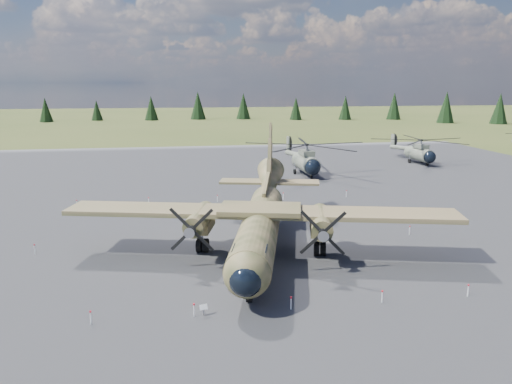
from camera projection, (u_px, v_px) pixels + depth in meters
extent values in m
plane|color=#4E5224|center=(233.00, 244.00, 43.80)|extent=(500.00, 500.00, 0.00)
cube|color=slate|center=(222.00, 215.00, 53.44)|extent=(120.00, 120.00, 0.04)
cylinder|color=#404324|center=(260.00, 229.00, 39.67)|extent=(7.69, 19.57, 3.02)
sphere|color=#404324|center=(247.00, 274.00, 30.22)|extent=(3.60, 3.60, 2.96)
sphere|color=black|center=(246.00, 279.00, 29.66)|extent=(2.64, 2.64, 2.18)
cube|color=black|center=(250.00, 252.00, 31.73)|extent=(2.52, 2.20, 0.59)
cone|color=#404324|center=(269.00, 183.00, 51.82)|extent=(4.69, 7.92, 4.54)
cube|color=#999C9E|center=(261.00, 239.00, 40.99)|extent=(3.58, 6.78, 0.54)
cube|color=#323E20|center=(260.00, 212.00, 39.93)|extent=(31.23, 11.23, 0.38)
cube|color=#404324|center=(260.00, 209.00, 39.88)|extent=(7.23, 5.35, 0.38)
cylinder|color=#404324|center=(200.00, 219.00, 40.15)|extent=(2.95, 5.84, 1.62)
cube|color=#404324|center=(202.00, 224.00, 41.14)|extent=(2.47, 3.95, 0.86)
cone|color=gray|center=(191.00, 231.00, 36.73)|extent=(1.03, 1.14, 0.82)
cylinder|color=black|center=(203.00, 245.00, 41.53)|extent=(1.21, 1.38, 1.19)
cylinder|color=#404324|center=(321.00, 222.00, 39.34)|extent=(2.95, 5.84, 1.62)
cube|color=#404324|center=(320.00, 227.00, 40.33)|extent=(2.47, 3.95, 0.86)
cone|color=gray|center=(323.00, 235.00, 35.93)|extent=(1.03, 1.14, 0.82)
cylinder|color=black|center=(320.00, 249.00, 40.73)|extent=(1.21, 1.38, 1.19)
cube|color=#404324|center=(267.00, 185.00, 47.69)|extent=(2.29, 7.97, 1.81)
cube|color=#323E20|center=(269.00, 182.00, 52.34)|extent=(10.62, 4.84, 0.24)
cylinder|color=gray|center=(249.00, 283.00, 31.72)|extent=(0.18, 0.18, 0.97)
cylinder|color=black|center=(249.00, 294.00, 31.89)|extent=(0.61, 1.07, 1.01)
cylinder|color=slate|center=(306.00, 163.00, 75.92)|extent=(2.67, 7.38, 2.55)
sphere|color=black|center=(313.00, 167.00, 72.40)|extent=(2.38, 2.38, 2.35)
sphere|color=slate|center=(299.00, 160.00, 79.45)|extent=(2.38, 2.38, 2.35)
cube|color=slate|center=(307.00, 153.00, 75.18)|extent=(1.79, 3.29, 0.76)
cylinder|color=gray|center=(307.00, 148.00, 75.01)|extent=(0.37, 0.37, 1.02)
cylinder|color=slate|center=(293.00, 154.00, 83.05)|extent=(1.00, 8.72, 1.46)
cube|color=slate|center=(288.00, 144.00, 86.45)|extent=(0.25, 1.43, 2.45)
cylinder|color=black|center=(290.00, 144.00, 86.51)|extent=(0.10, 2.65, 2.65)
cylinder|color=black|center=(311.00, 176.00, 73.30)|extent=(0.30, 0.70, 0.69)
cylinder|color=black|center=(295.00, 172.00, 77.17)|extent=(0.32, 0.82, 0.82)
cylinder|color=gray|center=(295.00, 168.00, 77.06)|extent=(0.15, 0.15, 1.48)
cylinder|color=black|center=(312.00, 171.00, 77.65)|extent=(0.32, 0.82, 0.82)
cylinder|color=gray|center=(312.00, 168.00, 77.54)|extent=(0.15, 0.15, 1.48)
cylinder|color=slate|center=(419.00, 154.00, 86.78)|extent=(2.55, 6.61, 2.26)
sphere|color=black|center=(429.00, 157.00, 83.68)|extent=(2.17, 2.17, 2.08)
sphere|color=slate|center=(410.00, 152.00, 89.90)|extent=(2.17, 2.17, 2.08)
cube|color=slate|center=(421.00, 146.00, 86.13)|extent=(1.67, 2.96, 0.68)
cylinder|color=gray|center=(421.00, 142.00, 85.98)|extent=(0.34, 0.34, 0.90)
cylinder|color=slate|center=(401.00, 148.00, 93.07)|extent=(1.10, 7.75, 1.29)
cube|color=slate|center=(393.00, 140.00, 96.07)|extent=(0.26, 1.27, 2.17)
cylinder|color=black|center=(394.00, 140.00, 96.13)|extent=(0.16, 2.35, 2.35)
cylinder|color=black|center=(427.00, 164.00, 84.47)|extent=(0.28, 0.63, 0.62)
cylinder|color=black|center=(409.00, 161.00, 87.86)|extent=(0.30, 0.73, 0.72)
cylinder|color=gray|center=(410.00, 158.00, 87.76)|extent=(0.13, 0.13, 1.31)
cylinder|color=black|center=(422.00, 161.00, 88.35)|extent=(0.30, 0.73, 0.72)
cylinder|color=gray|center=(422.00, 158.00, 88.25)|extent=(0.13, 0.13, 1.31)
cube|color=gray|center=(204.00, 311.00, 30.26)|extent=(0.10, 0.10, 0.58)
cube|color=white|center=(204.00, 307.00, 30.15)|extent=(0.50, 0.30, 0.33)
cube|color=gray|center=(244.00, 292.00, 32.97)|extent=(0.11, 0.11, 0.61)
cube|color=white|center=(244.00, 288.00, 32.85)|extent=(0.53, 0.32, 0.34)
cylinder|color=white|center=(91.00, 318.00, 29.11)|extent=(0.07, 0.07, 0.80)
cylinder|color=red|center=(90.00, 312.00, 29.03)|extent=(0.12, 0.12, 0.10)
cylinder|color=white|center=(194.00, 311.00, 30.06)|extent=(0.07, 0.07, 0.80)
cylinder|color=red|center=(194.00, 304.00, 29.98)|extent=(0.12, 0.12, 0.10)
cylinder|color=white|center=(291.00, 304.00, 31.02)|extent=(0.07, 0.07, 0.80)
cylinder|color=red|center=(291.00, 298.00, 30.93)|extent=(0.12, 0.12, 0.10)
cylinder|color=white|center=(382.00, 297.00, 31.97)|extent=(0.07, 0.07, 0.80)
cylinder|color=red|center=(382.00, 291.00, 31.88)|extent=(0.12, 0.12, 0.10)
cylinder|color=white|center=(468.00, 291.00, 32.92)|extent=(0.07, 0.07, 0.80)
cylinder|color=red|center=(469.00, 285.00, 32.83)|extent=(0.12, 0.12, 0.10)
cylinder|color=white|center=(77.00, 204.00, 56.59)|extent=(0.07, 0.07, 0.80)
cylinder|color=red|center=(77.00, 200.00, 56.51)|extent=(0.12, 0.12, 0.10)
cylinder|color=white|center=(149.00, 201.00, 57.86)|extent=(0.07, 0.07, 0.80)
cylinder|color=red|center=(148.00, 198.00, 57.78)|extent=(0.12, 0.12, 0.10)
cylinder|color=white|center=(217.00, 199.00, 59.13)|extent=(0.07, 0.07, 0.80)
cylinder|color=red|center=(217.00, 195.00, 59.05)|extent=(0.12, 0.12, 0.10)
cylinder|color=white|center=(283.00, 196.00, 60.40)|extent=(0.07, 0.07, 0.80)
cylinder|color=red|center=(283.00, 193.00, 60.32)|extent=(0.12, 0.12, 0.10)
cylinder|color=white|center=(346.00, 194.00, 61.67)|extent=(0.07, 0.07, 0.80)
cylinder|color=red|center=(347.00, 191.00, 61.59)|extent=(0.12, 0.12, 0.10)
cylinder|color=white|center=(35.00, 249.00, 41.09)|extent=(0.07, 0.07, 0.80)
cylinder|color=red|center=(34.00, 245.00, 41.01)|extent=(0.12, 0.12, 0.10)
cylinder|color=white|center=(410.00, 231.00, 46.33)|extent=(0.07, 0.07, 0.80)
cylinder|color=red|center=(410.00, 226.00, 46.24)|extent=(0.12, 0.12, 0.10)
cone|color=black|center=(500.00, 108.00, 171.38)|extent=(5.87, 5.87, 10.48)
cone|color=black|center=(446.00, 107.00, 175.83)|extent=(6.14, 6.14, 10.97)
cone|color=black|center=(394.00, 106.00, 192.51)|extent=(5.82, 5.82, 10.39)
cone|color=black|center=(345.00, 108.00, 191.94)|extent=(5.10, 5.10, 9.11)
cone|color=black|center=(296.00, 108.00, 191.31)|extent=(4.78, 4.78, 8.53)
cone|color=black|center=(243.00, 106.00, 195.03)|extent=(5.58, 5.58, 9.97)
cone|color=black|center=(198.00, 105.00, 193.42)|extent=(5.93, 5.93, 10.59)
cone|color=black|center=(151.00, 108.00, 188.51)|extent=(5.09, 5.09, 9.09)
cone|color=black|center=(97.00, 110.00, 187.29)|extent=(4.25, 4.25, 7.59)
cone|color=black|center=(45.00, 110.00, 180.17)|extent=(4.87, 4.87, 8.69)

